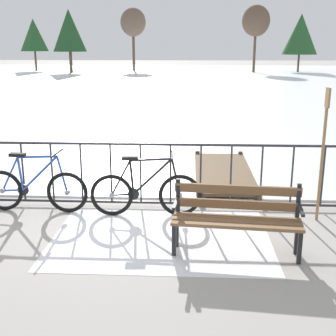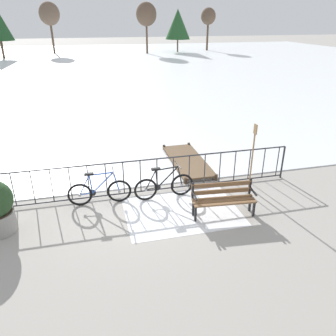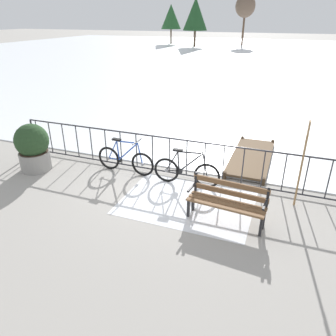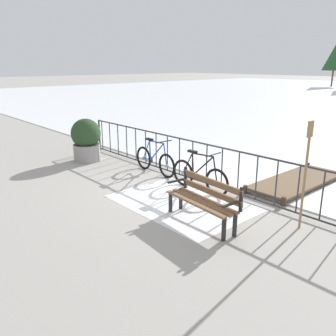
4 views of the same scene
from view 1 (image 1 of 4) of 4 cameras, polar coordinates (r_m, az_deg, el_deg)
ground_plane at (r=7.39m, az=-7.17°, el=-4.91°), size 160.00×160.00×0.00m
frozen_pond at (r=35.33m, az=0.88°, el=11.21°), size 80.00×56.00×0.03m
snow_patch at (r=6.18m, az=-0.89°, el=-8.91°), size 2.96×2.11×0.01m
railing_fence at (r=7.21m, az=-7.32°, el=-0.73°), size 9.06×0.06×1.07m
bicycle_near_railing at (r=6.84m, az=-2.89°, el=-3.20°), size 1.71×0.52×0.97m
bicycle_second at (r=7.31m, az=-16.74°, el=-2.61°), size 1.71×0.52×0.97m
park_bench at (r=5.67m, az=8.78°, el=-5.80°), size 1.64×0.63×0.89m
oar_upright at (r=6.83m, az=19.26°, el=2.61°), size 0.04×0.16×1.98m
wooden_dock at (r=8.93m, az=7.08°, el=-0.51°), size 1.10×3.01×0.20m
tree_far_west at (r=46.10m, az=-12.55°, el=16.81°), size 3.24×3.24×6.04m
tree_west_mid at (r=46.60m, az=11.20°, el=17.98°), size 2.72×2.72×6.46m
tree_centre at (r=50.78m, az=-16.82°, el=15.99°), size 2.90×2.90×5.36m
tree_east_mid at (r=48.20m, az=16.62°, el=16.10°), size 3.47×3.47×5.69m
tree_far_east at (r=49.97m, az=-4.49°, el=18.08°), size 2.70×2.70×6.52m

